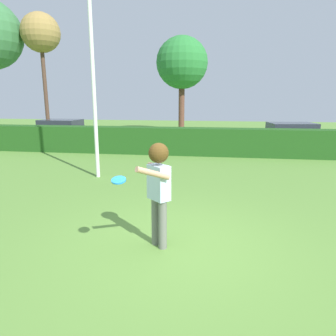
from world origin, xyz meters
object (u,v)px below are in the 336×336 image
object	(u,v)px
birch_tree	(41,34)
parked_car_blue	(291,134)
parked_car_black	(61,129)
frisbee	(119,180)
person	(158,182)
lamppost	(92,51)
willow_tree	(182,63)

from	to	relation	value
birch_tree	parked_car_blue	bearing A→B (deg)	-11.40
birch_tree	parked_car_black	bearing A→B (deg)	-48.60
parked_car_blue	birch_tree	size ratio (longest dim) A/B	0.57
frisbee	birch_tree	xyz separation A→B (m)	(-9.78, 15.34, 5.14)
person	lamppost	world-z (taller)	lamppost
parked_car_blue	willow_tree	size ratio (longest dim) A/B	0.67
lamppost	willow_tree	bearing A→B (deg)	84.47
lamppost	parked_car_blue	bearing A→B (deg)	44.39
willow_tree	birch_tree	bearing A→B (deg)	-163.37
frisbee	willow_tree	world-z (taller)	willow_tree
parked_car_black	frisbee	bearing A→B (deg)	-59.47
person	birch_tree	bearing A→B (deg)	124.78
frisbee	lamppost	distance (m)	6.04
lamppost	parked_car_black	bearing A→B (deg)	123.85
parked_car_black	willow_tree	bearing A→B (deg)	38.08
person	frisbee	bearing A→B (deg)	-131.87
person	lamppost	size ratio (longest dim) A/B	0.25
person	birch_tree	xyz separation A→B (m)	(-10.27, 14.79, 5.31)
frisbee	birch_tree	world-z (taller)	birch_tree
frisbee	birch_tree	size ratio (longest dim) A/B	0.03
parked_car_blue	frisbee	bearing A→B (deg)	-112.87
frisbee	parked_car_black	xyz separation A→B (m)	(-7.57, 12.84, -0.61)
willow_tree	birch_tree	world-z (taller)	birch_tree
frisbee	parked_car_black	world-z (taller)	frisbee
willow_tree	parked_car_black	bearing A→B (deg)	-141.92
lamppost	birch_tree	bearing A→B (deg)	125.82
frisbee	birch_tree	bearing A→B (deg)	122.51
parked_car_black	lamppost	bearing A→B (deg)	-56.15
parked_car_blue	birch_tree	distance (m)	16.33
person	parked_car_black	bearing A→B (deg)	123.28
willow_tree	lamppost	bearing A→B (deg)	-95.53
person	frisbee	size ratio (longest dim) A/B	8.10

